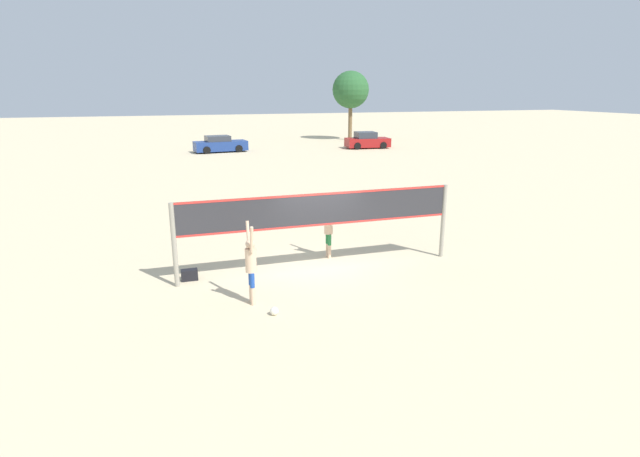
% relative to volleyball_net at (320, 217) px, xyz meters
% --- Properties ---
extents(ground_plane, '(200.00, 200.00, 0.00)m').
position_rel_volleyball_net_xyz_m(ground_plane, '(0.00, 0.00, -1.68)').
color(ground_plane, beige).
extents(volleyball_net, '(8.54, 0.14, 2.39)m').
position_rel_volleyball_net_xyz_m(volleyball_net, '(0.00, 0.00, 0.00)').
color(volleyball_net, gray).
rests_on(volleyball_net, ground_plane).
extents(player_spiker, '(0.28, 0.70, 2.13)m').
position_rel_volleyball_net_xyz_m(player_spiker, '(-2.42, -1.80, -0.56)').
color(player_spiker, beige).
rests_on(player_spiker, ground_plane).
extents(player_blocker, '(0.28, 0.68, 1.97)m').
position_rel_volleyball_net_xyz_m(player_blocker, '(0.64, 1.06, -0.65)').
color(player_blocker, beige).
rests_on(player_blocker, ground_plane).
extents(volleyball, '(0.21, 0.21, 0.21)m').
position_rel_volleyball_net_xyz_m(volleyball, '(-2.04, -2.65, -1.57)').
color(volleyball, silver).
rests_on(volleyball, ground_plane).
extents(gear_bag, '(0.46, 0.25, 0.32)m').
position_rel_volleyball_net_xyz_m(gear_bag, '(-3.84, 0.38, -1.52)').
color(gear_bag, black).
rests_on(gear_bag, ground_plane).
extents(parked_car_near, '(4.70, 2.25, 1.43)m').
position_rel_volleyball_net_xyz_m(parked_car_near, '(0.93, 31.11, -1.03)').
color(parked_car_near, navy).
rests_on(parked_car_near, ground_plane).
extents(parked_car_mid, '(4.19, 2.26, 1.52)m').
position_rel_volleyball_net_xyz_m(parked_car_mid, '(14.42, 29.87, -1.00)').
color(parked_car_mid, maroon).
rests_on(parked_car_mid, ground_plane).
extents(tree_left_cluster, '(3.92, 3.92, 7.27)m').
position_rel_volleyball_net_xyz_m(tree_left_cluster, '(15.90, 38.00, 3.59)').
color(tree_left_cluster, brown).
rests_on(tree_left_cluster, ground_plane).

